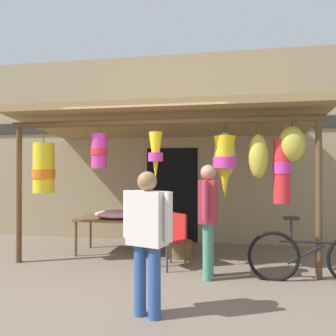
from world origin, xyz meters
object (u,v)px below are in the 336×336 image
at_px(wicker_basket_spare, 179,249).
at_px(vendor_in_orange, 208,211).
at_px(flower_heap_on_table, 117,214).
at_px(display_table, 119,221).
at_px(parked_bicycle, 313,257).
at_px(customer_foreground, 147,232).
at_px(folding_chair, 173,235).

xyz_separation_m(wicker_basket_spare, vendor_in_orange, (0.58, -1.10, 0.81)).
relative_size(flower_heap_on_table, wicker_basket_spare, 1.67).
bearing_deg(display_table, vendor_in_orange, -32.96).
bearing_deg(display_table, parked_bicycle, -18.24).
xyz_separation_m(display_table, wicker_basket_spare, (1.11, 0.00, -0.46)).
bearing_deg(customer_foreground, folding_chair, 90.69).
xyz_separation_m(wicker_basket_spare, parked_bicycle, (2.00, -1.02, 0.21)).
relative_size(folding_chair, wicker_basket_spare, 1.71).
relative_size(wicker_basket_spare, parked_bicycle, 0.28).
height_order(flower_heap_on_table, vendor_in_orange, vendor_in_orange).
bearing_deg(flower_heap_on_table, display_table, 86.00).
bearing_deg(wicker_basket_spare, flower_heap_on_table, -176.44).
bearing_deg(parked_bicycle, customer_foreground, -144.38).
distance_m(parked_bicycle, vendor_in_orange, 1.54).
distance_m(folding_chair, wicker_basket_spare, 0.74).
bearing_deg(display_table, flower_heap_on_table, -94.00).
bearing_deg(vendor_in_orange, parked_bicycle, 2.97).
bearing_deg(parked_bicycle, flower_heap_on_table, 162.94).
bearing_deg(folding_chair, vendor_in_orange, -38.08).
bearing_deg(customer_foreground, vendor_in_orange, 67.30).
bearing_deg(vendor_in_orange, wicker_basket_spare, 117.95).
height_order(flower_heap_on_table, folding_chair, folding_chair).
bearing_deg(display_table, folding_chair, -30.01).
distance_m(display_table, parked_bicycle, 3.28).
bearing_deg(folding_chair, flower_heap_on_table, 152.83).
xyz_separation_m(display_table, flower_heap_on_table, (-0.00, -0.07, 0.14)).
bearing_deg(vendor_in_orange, display_table, 147.04).
bearing_deg(display_table, wicker_basket_spare, 0.02).
xyz_separation_m(display_table, parked_bicycle, (3.11, -1.02, -0.25)).
bearing_deg(parked_bicycle, display_table, 161.76).
bearing_deg(flower_heap_on_table, folding_chair, -27.17).
height_order(folding_chair, customer_foreground, customer_foreground).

